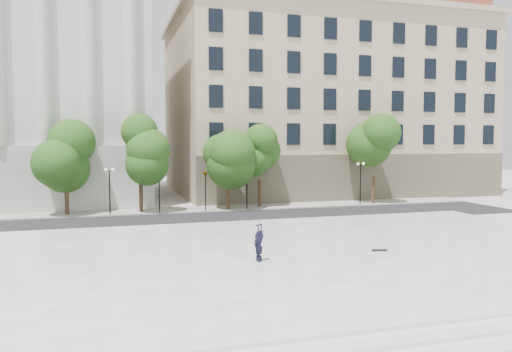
{
  "coord_description": "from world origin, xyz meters",
  "views": [
    {
      "loc": [
        -6.11,
        -21.68,
        6.38
      ],
      "look_at": [
        3.3,
        10.0,
        4.07
      ],
      "focal_mm": 35.0,
      "sensor_mm": 36.0,
      "label": 1
    }
  ],
  "objects_px": {
    "traffic_light_east": "(205,171)",
    "person_lying": "(259,256)",
    "skateboard": "(380,250)",
    "traffic_light_west": "(159,172)"
  },
  "relations": [
    {
      "from": "traffic_light_east",
      "to": "traffic_light_west",
      "type": "bearing_deg",
      "value": 180.0
    },
    {
      "from": "traffic_light_west",
      "to": "traffic_light_east",
      "type": "bearing_deg",
      "value": 0.0
    },
    {
      "from": "traffic_light_east",
      "to": "person_lying",
      "type": "xyz_separation_m",
      "value": [
        -1.3,
        -20.78,
        -2.97
      ]
    },
    {
      "from": "person_lying",
      "to": "traffic_light_west",
      "type": "bearing_deg",
      "value": 56.39
    },
    {
      "from": "traffic_light_west",
      "to": "traffic_light_east",
      "type": "relative_size",
      "value": 1.0
    },
    {
      "from": "traffic_light_west",
      "to": "person_lying",
      "type": "bearing_deg",
      "value": -82.33
    },
    {
      "from": "traffic_light_east",
      "to": "person_lying",
      "type": "bearing_deg",
      "value": -93.59
    },
    {
      "from": "traffic_light_west",
      "to": "traffic_light_east",
      "type": "height_order",
      "value": "traffic_light_east"
    },
    {
      "from": "traffic_light_east",
      "to": "skateboard",
      "type": "distance_m",
      "value": 21.4
    },
    {
      "from": "traffic_light_east",
      "to": "skateboard",
      "type": "relative_size",
      "value": 5.06
    }
  ]
}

